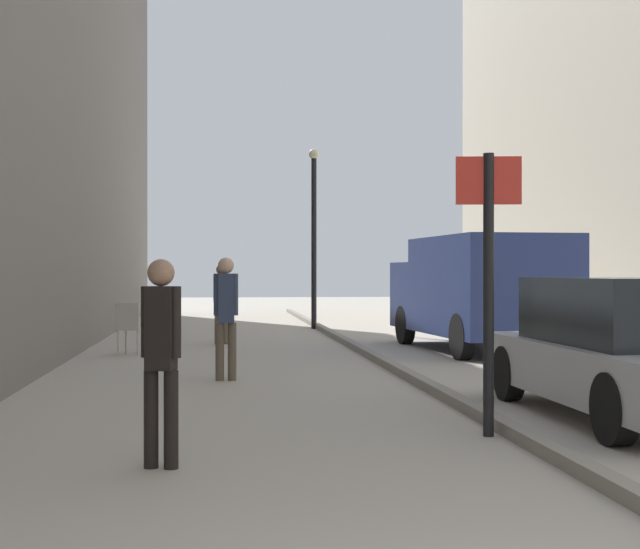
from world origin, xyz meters
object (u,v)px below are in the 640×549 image
(street_sign_post, at_px, (489,268))
(lamp_post, at_px, (314,226))
(pedestrian_mid_block, at_px, (226,310))
(pedestrian_far_crossing, at_px, (161,348))
(delivery_van, at_px, (479,289))
(cafe_chair_near_window, at_px, (130,325))
(pedestrian_main_foreground, at_px, (221,298))
(parked_car, at_px, (630,349))

(street_sign_post, height_order, lamp_post, lamp_post)
(pedestrian_mid_block, distance_m, pedestrian_far_crossing, 5.75)
(pedestrian_mid_block, xyz_separation_m, delivery_van, (4.86, 4.37, 0.19))
(cafe_chair_near_window, bearing_deg, street_sign_post, -48.61)
(pedestrian_far_crossing, height_order, delivery_van, delivery_van)
(pedestrian_main_foreground, height_order, delivery_van, delivery_van)
(delivery_van, relative_size, street_sign_post, 2.03)
(pedestrian_main_foreground, xyz_separation_m, pedestrian_mid_block, (0.03, -6.53, 0.03))
(parked_car, height_order, lamp_post, lamp_post)
(pedestrian_mid_block, distance_m, lamp_post, 11.88)
(delivery_van, xyz_separation_m, parked_car, (-0.75, -8.16, -0.46))
(pedestrian_main_foreground, bearing_deg, street_sign_post, -84.17)
(pedestrian_mid_block, height_order, street_sign_post, street_sign_post)
(delivery_van, distance_m, parked_car, 8.21)
(pedestrian_far_crossing, bearing_deg, parked_car, 39.00)
(street_sign_post, xyz_separation_m, cafe_chair_near_window, (-4.04, 8.82, -1.00))
(pedestrian_far_crossing, xyz_separation_m, delivery_van, (5.42, 10.09, 0.25))
(pedestrian_main_foreground, xyz_separation_m, cafe_chair_near_window, (-1.66, -2.36, -0.41))
(parked_car, relative_size, street_sign_post, 1.62)
(pedestrian_mid_block, xyz_separation_m, cafe_chair_near_window, (-1.69, 4.17, -0.44))
(pedestrian_mid_block, xyz_separation_m, parked_car, (4.11, -3.80, -0.27))
(lamp_post, bearing_deg, cafe_chair_near_window, -119.39)
(pedestrian_far_crossing, xyz_separation_m, cafe_chair_near_window, (-1.13, 9.90, -0.38))
(lamp_post, xyz_separation_m, cafe_chair_near_window, (-4.13, -7.33, -2.18))
(pedestrian_far_crossing, xyz_separation_m, parked_car, (4.67, 1.93, -0.22))
(pedestrian_main_foreground, bearing_deg, pedestrian_far_crossing, -98.65)
(pedestrian_mid_block, relative_size, lamp_post, 0.36)
(street_sign_post, distance_m, cafe_chair_near_window, 9.76)
(pedestrian_far_crossing, height_order, cafe_chair_near_window, pedestrian_far_crossing)
(pedestrian_main_foreground, xyz_separation_m, parked_car, (4.14, -10.33, -0.24))
(pedestrian_main_foreground, distance_m, parked_car, 11.13)
(delivery_van, relative_size, lamp_post, 1.11)
(delivery_van, height_order, cafe_chair_near_window, delivery_van)
(pedestrian_far_crossing, bearing_deg, pedestrian_mid_block, 100.95)
(lamp_post, distance_m, cafe_chair_near_window, 8.69)
(pedestrian_mid_block, xyz_separation_m, street_sign_post, (2.35, -4.65, 0.56))
(pedestrian_main_foreground, relative_size, pedestrian_far_crossing, 1.03)
(street_sign_post, bearing_deg, pedestrian_far_crossing, 28.94)
(pedestrian_main_foreground, distance_m, pedestrian_far_crossing, 12.27)
(parked_car, relative_size, cafe_chair_near_window, 4.49)
(parked_car, height_order, cafe_chair_near_window, parked_car)
(delivery_van, height_order, street_sign_post, street_sign_post)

